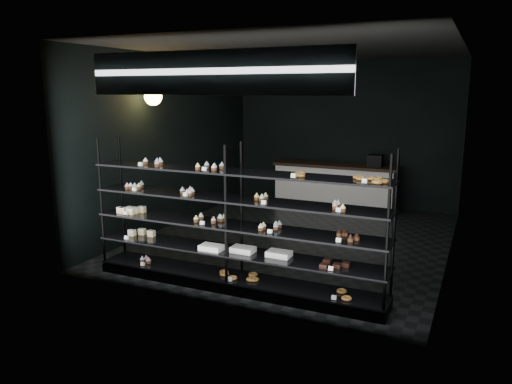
# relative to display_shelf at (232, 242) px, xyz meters

# --- Properties ---
(room) EXTENTS (5.01, 6.01, 3.20)m
(room) POSITION_rel_display_shelf_xyz_m (-0.00, 2.45, 0.97)
(room) COLOR black
(room) RESTS_ON ground
(display_shelf) EXTENTS (4.00, 0.50, 1.91)m
(display_shelf) POSITION_rel_display_shelf_xyz_m (0.00, 0.00, 0.00)
(display_shelf) COLOR black
(display_shelf) RESTS_ON room
(signage) EXTENTS (3.30, 0.05, 0.50)m
(signage) POSITION_rel_display_shelf_xyz_m (-0.00, -0.48, 2.12)
(signage) COLOR #0B143A
(signage) RESTS_ON room
(pendant_lamp) EXTENTS (0.29, 0.29, 0.88)m
(pendant_lamp) POSITION_rel_display_shelf_xyz_m (-2.20, 1.45, 1.82)
(pendant_lamp) COLOR black
(pendant_lamp) RESTS_ON room
(service_counter) EXTENTS (2.67, 0.65, 1.23)m
(service_counter) POSITION_rel_display_shelf_xyz_m (-0.02, 4.95, -0.13)
(service_counter) COLOR white
(service_counter) RESTS_ON room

